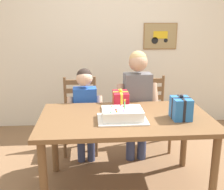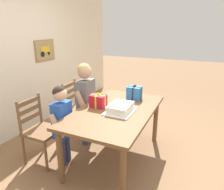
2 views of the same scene
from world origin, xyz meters
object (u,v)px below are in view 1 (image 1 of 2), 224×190
gift_box_beside_cake (121,100)px  chair_right (151,113)px  gift_box_red_large (181,108)px  chair_left (80,114)px  birthday_cake (122,115)px  dining_table (125,126)px  child_younger (85,107)px  child_older (137,96)px

gift_box_beside_cake → chair_right: bearing=55.1°
gift_box_red_large → chair_left: bearing=132.9°
birthday_cake → gift_box_beside_cake: size_ratio=2.03×
gift_box_beside_cake → chair_left: (-0.43, 0.67, -0.37)m
gift_box_beside_cake → chair_left: 0.88m
birthday_cake → gift_box_red_large: size_ratio=1.91×
dining_table → child_younger: bearing=122.9°
child_older → birthday_cake: bearing=-110.4°
gift_box_red_large → chair_left: 1.44m
dining_table → gift_box_beside_cake: bearing=94.3°
gift_box_red_large → child_older: bearing=112.5°
gift_box_beside_cake → child_younger: bearing=137.2°
gift_box_beside_cake → child_younger: (-0.37, 0.34, -0.17)m
dining_table → chair_left: (-0.45, 0.93, -0.20)m
chair_right → dining_table: bearing=-115.9°
birthday_cake → chair_left: size_ratio=0.48×
gift_box_red_large → child_younger: bearing=142.1°
child_older → gift_box_red_large: bearing=-67.5°
gift_box_red_large → child_older: size_ratio=0.18×
chair_right → chair_left: bearing=180.0°
dining_table → chair_right: chair_right is taller
chair_left → child_younger: size_ratio=0.83×
gift_box_beside_cake → child_younger: 0.53m
chair_right → child_younger: child_younger is taller
gift_box_red_large → child_younger: size_ratio=0.21×
birthday_cake → child_younger: child_younger is taller
birthday_cake → gift_box_beside_cake: gift_box_beside_cake is taller
gift_box_beside_cake → birthday_cake: bearing=-93.7°
dining_table → gift_box_red_large: 0.53m
gift_box_beside_cake → child_older: 0.41m
gift_box_red_large → gift_box_beside_cake: size_ratio=1.07×
gift_box_beside_cake → dining_table: bearing=-85.7°
birthday_cake → child_older: size_ratio=0.34×
chair_right → child_older: (-0.24, -0.33, 0.32)m
child_younger → chair_right: bearing=21.8°
gift_box_beside_cake → chair_right: (0.47, 0.67, -0.37)m
gift_box_red_large → chair_left: gift_box_red_large is taller
dining_table → child_younger: 0.71m
chair_right → birthday_cake: bearing=-116.0°
chair_left → child_older: child_older is taller
birthday_cake → child_younger: (-0.34, 0.68, -0.13)m
chair_left → child_older: (0.66, -0.33, 0.32)m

